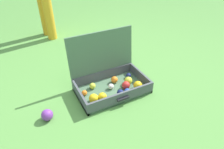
# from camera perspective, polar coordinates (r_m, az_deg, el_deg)

# --- Properties ---
(ground_plane) EXTENTS (16.00, 16.00, 0.00)m
(ground_plane) POSITION_cam_1_polar(r_m,az_deg,el_deg) (1.82, 2.21, -5.31)
(ground_plane) COLOR #569342
(open_suitcase) EXTENTS (0.63, 0.45, 0.49)m
(open_suitcase) POSITION_cam_1_polar(r_m,az_deg,el_deg) (1.81, -0.56, -1.24)
(open_suitcase) COLOR #4C7051
(open_suitcase) RESTS_ON ground
(stray_ball_on_grass) EXTENTS (0.09, 0.09, 0.09)m
(stray_ball_on_grass) POSITION_cam_1_polar(r_m,az_deg,el_deg) (1.64, -17.92, -10.85)
(stray_ball_on_grass) COLOR purple
(stray_ball_on_grass) RESTS_ON ground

